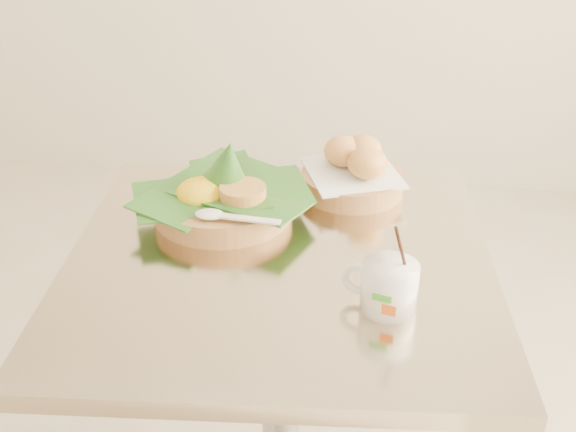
# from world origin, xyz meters

# --- Properties ---
(cafe_table) EXTENTS (0.75, 0.75, 0.75)m
(cafe_table) POSITION_xyz_m (0.15, -0.05, 0.53)
(cafe_table) COLOR gray
(cafe_table) RESTS_ON floor
(rice_basket) EXTENTS (0.31, 0.31, 0.16)m
(rice_basket) POSITION_xyz_m (0.03, 0.08, 0.79)
(rice_basket) COLOR #A57646
(rice_basket) RESTS_ON cafe_table
(bread_basket) EXTENTS (0.22, 0.22, 0.10)m
(bread_basket) POSITION_xyz_m (0.26, 0.21, 0.79)
(bread_basket) COLOR #A57646
(bread_basket) RESTS_ON cafe_table
(coffee_mug) EXTENTS (0.11, 0.09, 0.15)m
(coffee_mug) POSITION_xyz_m (0.33, -0.17, 0.79)
(coffee_mug) COLOR white
(coffee_mug) RESTS_ON cafe_table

